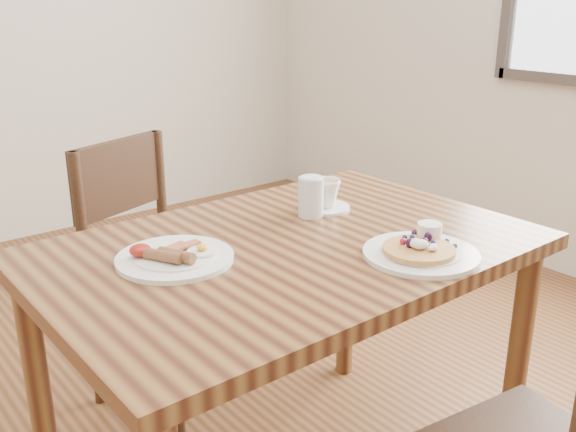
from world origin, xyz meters
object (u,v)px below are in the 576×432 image
object	(u,v)px
dining_table	(288,280)
pancake_plate	(421,250)
breakfast_plate	(173,257)
teacup_saucer	(325,196)
water_glass	(311,197)
chair_far	(155,260)

from	to	relation	value
dining_table	pancake_plate	distance (m)	0.34
breakfast_plate	teacup_saucer	bearing A→B (deg)	6.98
dining_table	breakfast_plate	size ratio (longest dim) A/B	4.44
teacup_saucer	water_glass	distance (m)	0.08
dining_table	chair_far	bearing A→B (deg)	92.90
dining_table	breakfast_plate	bearing A→B (deg)	164.75
dining_table	pancake_plate	size ratio (longest dim) A/B	4.44
water_glass	breakfast_plate	bearing A→B (deg)	-174.51
pancake_plate	water_glass	world-z (taller)	water_glass
breakfast_plate	water_glass	bearing A→B (deg)	5.49
pancake_plate	breakfast_plate	distance (m)	0.57
teacup_saucer	water_glass	size ratio (longest dim) A/B	1.28
dining_table	water_glass	distance (m)	0.26
chair_far	pancake_plate	xyz separation A→B (m)	(0.23, -0.92, 0.27)
dining_table	water_glass	world-z (taller)	water_glass
dining_table	teacup_saucer	bearing A→B (deg)	29.34
dining_table	breakfast_plate	xyz separation A→B (m)	(-0.28, 0.08, 0.11)
pancake_plate	chair_far	bearing A→B (deg)	103.73
chair_far	pancake_plate	distance (m)	0.99
teacup_saucer	water_glass	bearing A→B (deg)	-163.97
chair_far	water_glass	bearing A→B (deg)	92.04
dining_table	teacup_saucer	distance (m)	0.32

